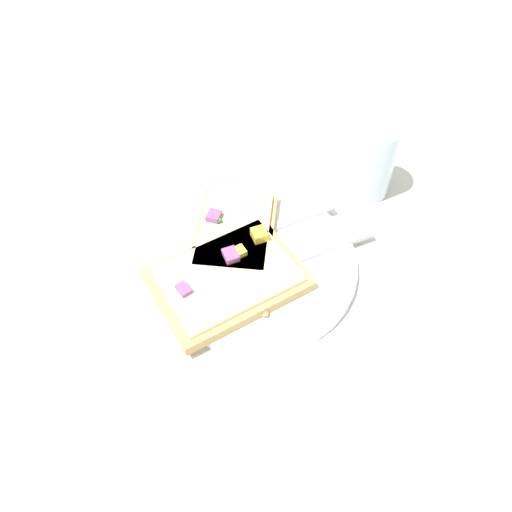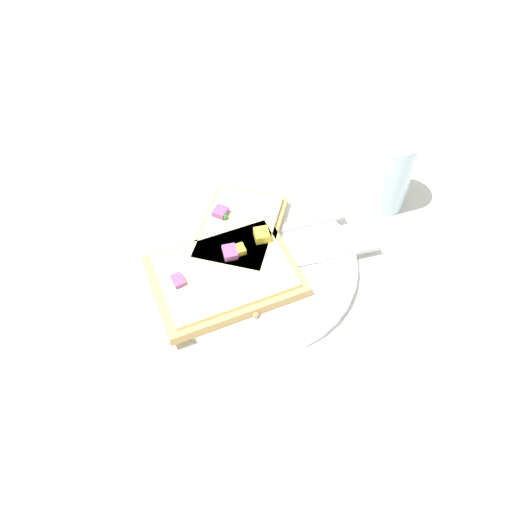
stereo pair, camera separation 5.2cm
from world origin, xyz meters
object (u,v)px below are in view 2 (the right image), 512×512
object	(u,v)px
plate	(256,264)
pizza_slice_corner	(239,231)
knife	(314,257)
drinking_glass	(388,172)
fork	(257,234)
pizza_slice_main	(226,277)

from	to	relation	value
plate	pizza_slice_corner	world-z (taller)	pizza_slice_corner
knife	drinking_glass	world-z (taller)	drinking_glass
plate	pizza_slice_corner	xyz separation A→B (m)	(0.04, -0.01, 0.02)
plate	drinking_glass	world-z (taller)	drinking_glass
knife	pizza_slice_corner	bearing A→B (deg)	-35.00
drinking_glass	knife	bearing A→B (deg)	100.39
fork	pizza_slice_corner	distance (m)	0.02
knife	pizza_slice_corner	xyz separation A→B (m)	(0.08, 0.05, 0.01)
fork	drinking_glass	xyz separation A→B (m)	(-0.04, -0.18, 0.04)
plate	fork	distance (m)	0.04
pizza_slice_corner	drinking_glass	size ratio (longest dim) A/B	1.58
drinking_glass	pizza_slice_corner	bearing A→B (deg)	74.18
knife	fork	bearing A→B (deg)	-41.62
knife	drinking_glass	xyz separation A→B (m)	(0.03, -0.15, 0.04)
plate	fork	xyz separation A→B (m)	(0.03, -0.03, 0.01)
fork	knife	bearing A→B (deg)	135.58
knife	pizza_slice_main	distance (m)	0.11
pizza_slice_corner	drinking_glass	distance (m)	0.21
pizza_slice_main	drinking_glass	distance (m)	0.25
plate	fork	bearing A→B (deg)	-38.25
plate	pizza_slice_corner	bearing A→B (deg)	-8.39
fork	pizza_slice_main	world-z (taller)	pizza_slice_main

